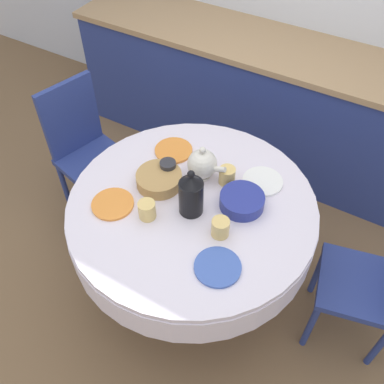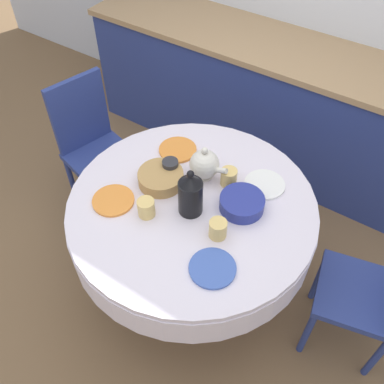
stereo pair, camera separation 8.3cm
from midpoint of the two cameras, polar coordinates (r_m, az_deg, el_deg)
name	(u,v)px [view 1 (the left image)]	position (r m, az deg, el deg)	size (l,w,h in m)	color
ground_plane	(192,283)	(2.75, -0.89, -12.05)	(12.00, 12.00, 0.00)	brown
kitchen_counter	(285,109)	(3.25, 11.51, 10.83)	(3.24, 0.64, 0.94)	navy
dining_table	(192,219)	(2.22, -1.08, -3.61)	(1.26, 1.26, 0.77)	olive
chair_left	(380,281)	(2.32, 22.87, -10.85)	(0.48, 0.48, 0.96)	navy
chair_right	(86,147)	(2.87, -14.82, 5.82)	(0.49, 0.49, 0.96)	navy
plate_near_left	(113,204)	(2.15, -11.63, -1.60)	(0.21, 0.21, 0.01)	orange
cup_near_left	(147,210)	(2.04, -7.18, -2.41)	(0.08, 0.08, 0.09)	#DBB766
plate_near_right	(218,267)	(1.89, 2.17, -9.99)	(0.21, 0.21, 0.01)	#3856AD
cup_near_right	(220,228)	(1.96, 2.59, -4.79)	(0.08, 0.08, 0.09)	#DBB766
plate_far_left	(174,150)	(2.38, -3.48, 5.54)	(0.21, 0.21, 0.01)	orange
cup_far_left	(168,169)	(2.22, -4.28, 3.09)	(0.08, 0.08, 0.09)	#28282D
plate_far_right	(263,181)	(2.23, 8.34, 1.40)	(0.21, 0.21, 0.01)	white
cup_far_right	(227,176)	(2.19, 3.60, 2.18)	(0.08, 0.08, 0.09)	#DBB766
coffee_carafe	(191,194)	(2.00, -1.31, -0.35)	(0.12, 0.12, 0.27)	black
teapot	(202,164)	(2.18, 0.30, 3.73)	(0.21, 0.15, 0.20)	silver
bread_basket	(159,179)	(2.19, -5.50, 1.68)	(0.23, 0.23, 0.07)	#AD844C
fruit_bowl	(242,201)	(2.09, 5.55, -1.22)	(0.22, 0.22, 0.07)	navy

